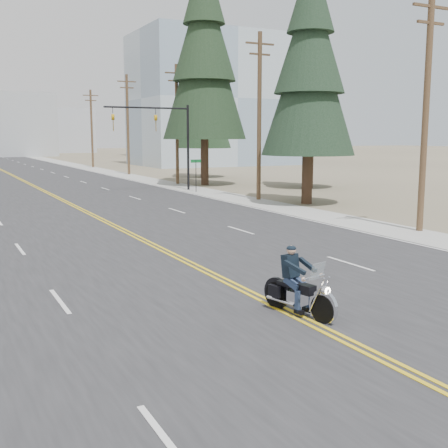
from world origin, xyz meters
name	(u,v)px	position (x,y,z in m)	size (l,w,h in m)	color
ground_plane	(296,317)	(0.00, 0.00, 0.00)	(400.00, 400.00, 0.00)	#776D56
road	(1,170)	(0.00, 70.00, 0.01)	(20.00, 200.00, 0.01)	#303033
sidewalk_right	(86,168)	(11.50, 70.00, 0.01)	(3.00, 200.00, 0.01)	#A5A5A0
traffic_mast_right	(165,130)	(8.98, 32.00, 4.94)	(7.10, 0.26, 7.00)	black
street_sign	(196,170)	(10.80, 30.00, 1.80)	(0.90, 0.06, 2.62)	black
utility_pole_a	(426,108)	(12.50, 8.00, 5.73)	(2.20, 0.30, 11.00)	brown
utility_pole_b	(259,114)	(12.50, 23.00, 5.98)	(2.20, 0.30, 11.50)	brown
utility_pole_c	(177,122)	(12.50, 38.00, 5.73)	(2.20, 0.30, 11.00)	brown
utility_pole_d	(128,123)	(12.50, 53.00, 5.98)	(2.20, 0.30, 11.50)	brown
utility_pole_e	(92,127)	(12.50, 70.00, 5.73)	(2.20, 0.30, 11.00)	brown
glass_building	(214,101)	(32.00, 70.00, 10.00)	(24.00, 16.00, 20.00)	#9EB5CC
haze_bldg_b	(11,125)	(8.00, 125.00, 7.00)	(18.00, 14.00, 14.00)	#ADB2B7
haze_bldg_c	(168,116)	(40.00, 110.00, 9.00)	(16.00, 12.00, 18.00)	#B7BCC6
haze_bldg_e	(65,131)	(25.00, 150.00, 6.00)	(14.00, 14.00, 12.00)	#B7BCC6
motorcyclist	(299,282)	(0.14, 0.10, 0.87)	(0.96, 2.24, 1.75)	black
conifer_near	(310,60)	(14.17, 19.52, 9.29)	(6.11, 6.11, 16.18)	#382619
conifer_mid	(311,80)	(21.31, 29.21, 9.17)	(5.99, 5.99, 15.98)	#382619
conifer_tall	(204,50)	(14.32, 35.82, 12.08)	(7.57, 7.57, 21.04)	#382619
conifer_far	(203,92)	(18.44, 44.83, 9.19)	(5.98, 5.98, 16.02)	#382619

